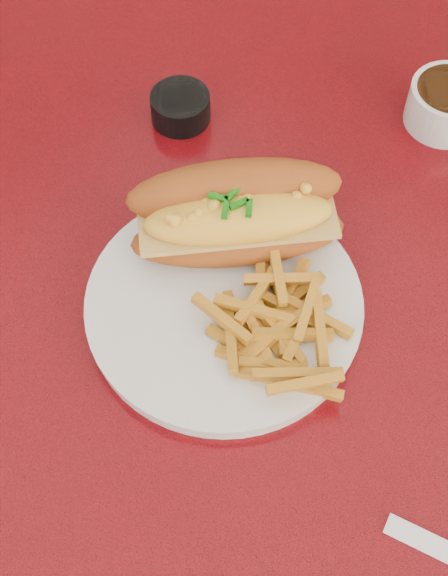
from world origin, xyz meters
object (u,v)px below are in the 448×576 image
Objects in this scene: diner_table at (335,355)px; mac_hoagie at (237,214)px; dinner_plate at (224,306)px; sauce_cup_left at (180,106)px; fork at (244,312)px; gravy_ramekin at (447,104)px.

diner_table is 6.10× the size of mac_hoagie.
sauce_cup_left is (-0.17, 0.16, 0.01)m from dinner_plate.
fork is at bearing -118.43° from diner_table.
gravy_ramekin is (-0.03, 0.22, 0.19)m from diner_table.
gravy_ramekin reaches higher than diner_table.
sauce_cup_left is (-0.19, 0.16, -0.00)m from fork.
dinner_plate is at bearing -98.18° from gravy_ramekin.
gravy_ramekin reaches higher than sauce_cup_left.
dinner_plate is at bearing 64.42° from fork.
sauce_cup_left is at bearing 102.01° from mac_hoagie.
diner_table is 0.21m from dinner_plate.
diner_table is 16.27× the size of sauce_cup_left.
mac_hoagie is 2.67× the size of sauce_cup_left.
diner_table is at bearing -13.20° from sauce_cup_left.
diner_table is at bearing -82.55° from gravy_ramekin.
dinner_plate reaches higher than diner_table.
mac_hoagie is (-0.03, 0.06, 0.04)m from dinner_plate.
fork is 0.25m from sauce_cup_left.
dinner_plate is 0.32m from gravy_ramekin.
gravy_ramekin is at bearing 35.69° from sauce_cup_left.
fork is at bearing -94.70° from gravy_ramekin.
gravy_ramekin is at bearing 29.99° from mac_hoagie.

